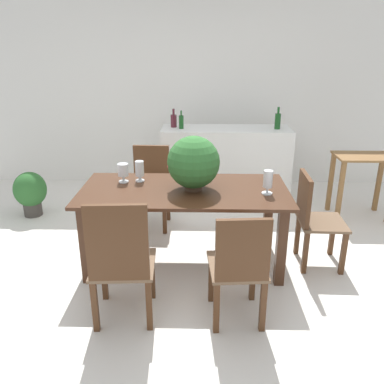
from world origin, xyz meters
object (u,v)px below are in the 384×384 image
(wine_bottle_tall, at_px, (278,121))
(wine_bottle_dark, at_px, (181,122))
(potted_plant_floor, at_px, (30,192))
(crystal_vase_left, at_px, (123,171))
(flower_centerpiece, at_px, (194,163))
(chair_foot_end, at_px, (313,215))
(wine_glass, at_px, (207,169))
(chair_far_left, at_px, (151,182))
(chair_near_left, at_px, (121,259))
(chair_near_right, at_px, (239,265))
(crystal_vase_right, at_px, (268,180))
(wine_bottle_green, at_px, (174,120))
(kitchen_counter, at_px, (225,164))
(side_table, at_px, (362,172))
(crystal_vase_center_near, at_px, (140,170))
(dining_table, at_px, (184,201))

(wine_bottle_tall, xyz_separation_m, wine_bottle_dark, (-1.25, -0.01, -0.02))
(potted_plant_floor, bearing_deg, crystal_vase_left, -34.16)
(flower_centerpiece, relative_size, wine_bottle_tall, 1.78)
(chair_foot_end, height_order, wine_glass, wine_glass)
(chair_far_left, distance_m, chair_near_left, 1.85)
(chair_far_left, height_order, wine_glass, same)
(chair_foot_end, height_order, crystal_vase_left, crystal_vase_left)
(chair_near_left, bearing_deg, chair_near_right, 177.53)
(chair_far_left, height_order, crystal_vase_right, crystal_vase_right)
(chair_far_left, distance_m, potted_plant_floor, 1.55)
(wine_bottle_tall, bearing_deg, chair_near_right, -104.99)
(crystal_vase_left, distance_m, wine_bottle_green, 1.66)
(flower_centerpiece, relative_size, kitchen_counter, 0.30)
(side_table, bearing_deg, wine_glass, -154.36)
(chair_far_left, height_order, crystal_vase_left, crystal_vase_left)
(crystal_vase_center_near, bearing_deg, chair_foot_end, -7.35)
(wine_bottle_tall, bearing_deg, dining_table, -124.02)
(dining_table, distance_m, crystal_vase_center_near, 0.55)
(crystal_vase_right, height_order, wine_bottle_tall, wine_bottle_tall)
(chair_foot_end, height_order, side_table, chair_foot_end)
(chair_near_left, relative_size, chair_near_right, 1.11)
(chair_foot_end, distance_m, crystal_vase_center_near, 1.71)
(chair_far_left, relative_size, chair_near_left, 0.90)
(chair_near_left, xyz_separation_m, wine_bottle_tall, (1.57, 2.62, 0.54))
(flower_centerpiece, bearing_deg, crystal_vase_center_near, 157.07)
(dining_table, distance_m, wine_bottle_dark, 1.74)
(chair_near_left, relative_size, crystal_vase_right, 4.72)
(crystal_vase_center_near, bearing_deg, chair_near_right, -52.11)
(chair_far_left, bearing_deg, crystal_vase_left, -100.84)
(crystal_vase_center_near, relative_size, wine_bottle_green, 0.85)
(dining_table, xyz_separation_m, wine_glass, (0.22, 0.26, 0.24))
(chair_foot_end, bearing_deg, potted_plant_floor, 72.53)
(kitchen_counter, height_order, wine_bottle_tall, wine_bottle_tall)
(wine_bottle_tall, bearing_deg, flower_centerpiece, -121.84)
(chair_foot_end, bearing_deg, crystal_vase_right, 105.13)
(dining_table, distance_m, wine_bottle_tall, 2.09)
(flower_centerpiece, relative_size, crystal_vase_left, 2.69)
(chair_far_left, relative_size, wine_glass, 5.72)
(chair_near_right, distance_m, chair_foot_end, 1.20)
(crystal_vase_center_near, bearing_deg, crystal_vase_left, -167.47)
(chair_far_left, relative_size, kitchen_counter, 0.55)
(dining_table, xyz_separation_m, crystal_vase_right, (0.75, -0.11, 0.25))
(crystal_vase_center_near, xyz_separation_m, wine_glass, (0.66, 0.05, -0.00))
(wine_bottle_dark, distance_m, potted_plant_floor, 2.09)
(crystal_vase_left, bearing_deg, wine_glass, 5.77)
(chair_near_right, bearing_deg, crystal_vase_left, -51.06)
(chair_near_right, xyz_separation_m, wine_bottle_green, (-0.65, 2.70, 0.57))
(wine_glass, distance_m, potted_plant_floor, 2.40)
(crystal_vase_right, xyz_separation_m, kitchen_counter, (-0.27, 1.83, -0.40))
(chair_near_right, xyz_separation_m, crystal_vase_center_near, (-0.88, 1.14, 0.37))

